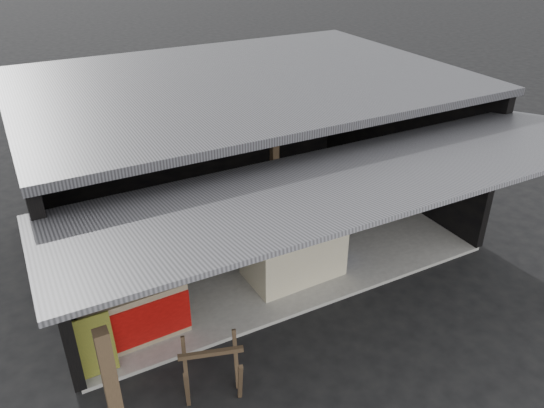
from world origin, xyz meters
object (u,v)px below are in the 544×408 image
neighbor_stall (131,309)px  plastic_chair (330,177)px  banana_table (293,251)px  sawhorse (212,369)px  water_barrel (334,246)px  white_crate (267,227)px

neighbor_stall → plastic_chair: size_ratio=1.59×
banana_table → plastic_chair: (1.94, 1.85, 0.12)m
banana_table → neighbor_stall: 2.74m
sawhorse → water_barrel: size_ratio=1.91×
banana_table → water_barrel: (0.87, 0.09, -0.22)m
neighbor_stall → plastic_chair: neighbor_stall is taller
neighbor_stall → water_barrel: (3.61, 0.29, -0.23)m
white_crate → banana_table: bearing=-88.7°
neighbor_stall → sawhorse: neighbor_stall is taller
neighbor_stall → plastic_chair: bearing=21.4°
banana_table → water_barrel: banana_table is taller
white_crate → neighbor_stall: (-2.67, -1.00, -0.03)m
water_barrel → sawhorse: bearing=-149.0°
sawhorse → neighbor_stall: bearing=127.8°
banana_table → water_barrel: bearing=4.2°
plastic_chair → neighbor_stall: bearing=-157.5°
white_crate → sawhorse: (-2.09, -2.53, -0.06)m
water_barrel → neighbor_stall: bearing=-175.4°
plastic_chair → water_barrel: bearing=-122.4°
plastic_chair → white_crate: bearing=-153.5°
water_barrel → plastic_chair: (1.07, 1.77, 0.34)m
white_crate → water_barrel: 1.20m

